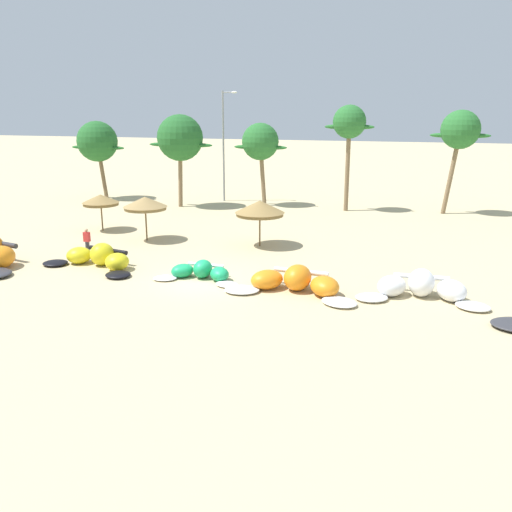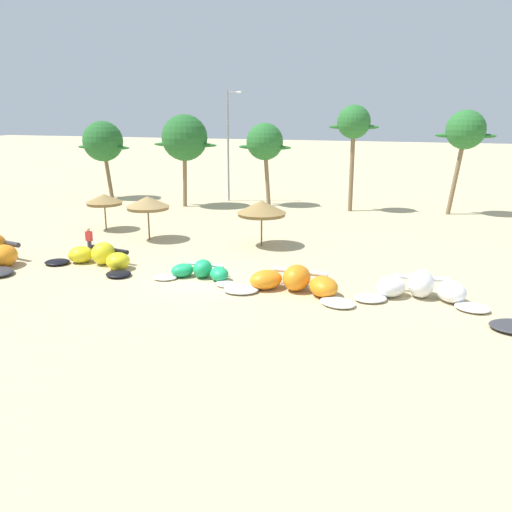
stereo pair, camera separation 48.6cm
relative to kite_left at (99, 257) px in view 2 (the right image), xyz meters
The scene contains 15 objects.
ground_plane 6.47m from the kite_left, ahead, with size 260.00×260.00×0.00m, color #C6B284.
kite_left is the anchor object (origin of this frame).
kite_left_of_center 6.24m from the kite_left, ahead, with size 4.77×2.18×0.93m.
kite_center 11.29m from the kite_left, ahead, with size 6.59×3.22×1.21m.
kite_right_of_center 16.88m from the kite_left, ahead, with size 6.05×2.87×1.29m.
beach_umbrella_near_van 9.62m from the kite_left, 121.44° to the left, with size 2.56×2.56×2.57m.
beach_umbrella_middle 6.64m from the kite_left, 94.31° to the left, with size 2.83×2.83×2.88m.
beach_umbrella_near_palms 10.17m from the kite_left, 45.29° to the left, with size 3.08×3.08×2.88m.
person_near_kites 2.64m from the kite_left, 135.97° to the left, with size 0.36×0.24×1.62m.
palm_leftmost 24.70m from the kite_left, 122.58° to the left, with size 5.65×3.77×7.30m.
palm_left 19.89m from the kite_left, 101.25° to the left, with size 5.92×3.95×7.94m.
palm_left_of_gap 22.16m from the kite_left, 82.95° to the left, with size 4.81×3.20×7.22m.
palm_center_left 24.47m from the kite_left, 63.97° to the left, with size 4.07×2.71×8.69m.
palm_center_right 29.88m from the kite_left, 49.64° to the left, with size 4.60×3.07×8.30m.
lamppost_west 23.44m from the kite_left, 93.13° to the left, with size 1.47×0.24×9.94m.
Camera 2 is at (10.83, -23.48, 8.24)m, focal length 38.05 mm.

